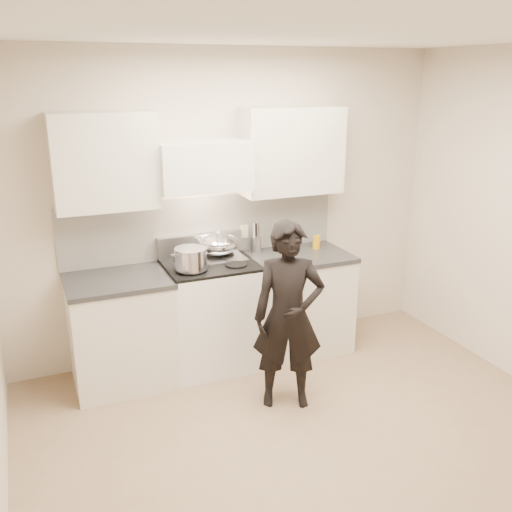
# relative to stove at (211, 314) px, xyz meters

# --- Properties ---
(ground_plane) EXTENTS (4.00, 4.00, 0.00)m
(ground_plane) POSITION_rel_stove_xyz_m (0.30, -1.42, -0.47)
(ground_plane) COLOR #887057
(room_shell) EXTENTS (4.04, 3.54, 2.70)m
(room_shell) POSITION_rel_stove_xyz_m (0.24, -1.05, 1.12)
(room_shell) COLOR #C1B4A2
(room_shell) RESTS_ON ground
(stove) EXTENTS (0.76, 0.65, 0.96)m
(stove) POSITION_rel_stove_xyz_m (0.00, 0.00, 0.00)
(stove) COLOR silver
(stove) RESTS_ON ground
(counter_right) EXTENTS (0.92, 0.67, 0.92)m
(counter_right) POSITION_rel_stove_xyz_m (0.83, 0.00, -0.01)
(counter_right) COLOR beige
(counter_right) RESTS_ON ground
(counter_left) EXTENTS (0.82, 0.67, 0.92)m
(counter_left) POSITION_rel_stove_xyz_m (-0.78, 0.00, -0.01)
(counter_left) COLOR beige
(counter_left) RESTS_ON ground
(wok) EXTENTS (0.36, 0.44, 0.29)m
(wok) POSITION_rel_stove_xyz_m (0.12, 0.14, 0.58)
(wok) COLOR silver
(wok) RESTS_ON stove
(stock_pot) EXTENTS (0.36, 0.34, 0.18)m
(stock_pot) POSITION_rel_stove_xyz_m (-0.20, -0.13, 0.57)
(stock_pot) COLOR silver
(stock_pot) RESTS_ON stove
(utensil_crock) EXTENTS (0.10, 0.10, 0.28)m
(utensil_crock) POSITION_rel_stove_xyz_m (0.51, 0.22, 0.53)
(utensil_crock) COLOR #ADAEB0
(utensil_crock) RESTS_ON counter_right
(spice_jar) EXTENTS (0.05, 0.05, 0.10)m
(spice_jar) POSITION_rel_stove_xyz_m (0.75, 0.15, 0.50)
(spice_jar) COLOR #CA4F08
(spice_jar) RESTS_ON counter_right
(oil_glass) EXTENTS (0.07, 0.07, 0.12)m
(oil_glass) POSITION_rel_stove_xyz_m (1.07, 0.10, 0.51)
(oil_glass) COLOR #BE8309
(oil_glass) RESTS_ON counter_right
(person) EXTENTS (0.63, 0.52, 1.47)m
(person) POSITION_rel_stove_xyz_m (0.34, -0.82, 0.26)
(person) COLOR black
(person) RESTS_ON ground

